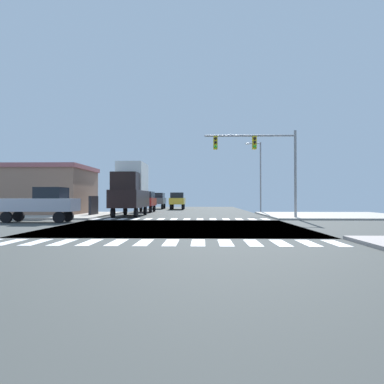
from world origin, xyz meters
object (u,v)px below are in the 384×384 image
suv_queued_3 (158,199)px  suv_farside_1 (146,200)px  traffic_signal_mast (260,153)px  bank_building (13,190)px  street_lamp (258,170)px  pickup_nearside_1 (177,200)px  pickup_trailing_2 (41,203)px  box_truck_leading_1 (131,188)px

suv_queued_3 → suv_farside_1: bearing=90.0°
traffic_signal_mast → bank_building: bearing=163.3°
street_lamp → pickup_nearside_1: 14.82m
bank_building → suv_farside_1: bearing=25.9°
pickup_nearside_1 → suv_queued_3: size_ratio=1.11×
suv_queued_3 → pickup_trailing_2: 29.18m
street_lamp → suv_farside_1: street_lamp is taller
suv_farside_1 → box_truck_leading_1: 8.71m
bank_building → suv_queued_3: 21.58m
box_truck_leading_1 → bank_building: bearing=-12.4°
suv_queued_3 → pickup_trailing_2: (-4.44, -28.84, -0.10)m
suv_queued_3 → pickup_trailing_2: size_ratio=0.90×
street_lamp → suv_farside_1: (-12.58, 1.29, -3.24)m
bank_building → suv_farside_1: (12.22, 5.94, -0.98)m
street_lamp → pickup_nearside_1: size_ratio=1.51×
suv_queued_3 → box_truck_leading_1: bearing=90.0°
pickup_nearside_1 → traffic_signal_mast: bearing=109.5°
traffic_signal_mast → box_truck_leading_1: size_ratio=0.99×
suv_farside_1 → street_lamp: bearing=174.1°
pickup_nearside_1 → suv_queued_3: bearing=-37.7°
suv_farside_1 → suv_queued_3: bearing=-90.0°
suv_farside_1 → traffic_signal_mast: bearing=130.3°
traffic_signal_mast → box_truck_leading_1: 12.02m
bank_building → pickup_nearside_1: (15.22, 15.45, -1.08)m
box_truck_leading_1 → pickup_trailing_2: (-4.44, -8.39, -1.27)m
traffic_signal_mast → street_lamp: (1.64, 11.61, -0.45)m
traffic_signal_mast → pickup_nearside_1: bearing=109.5°
traffic_signal_mast → suv_queued_3: traffic_signal_mast is taller
traffic_signal_mast → street_lamp: street_lamp is taller
street_lamp → suv_queued_3: bearing=133.8°
street_lamp → bank_building: (-24.80, -4.65, -2.26)m
suv_farside_1 → suv_queued_3: (0.00, 11.83, 0.00)m
bank_building → pickup_nearside_1: size_ratio=3.25×
suv_queued_3 → pickup_trailing_2: pickup_trailing_2 is taller
pickup_nearside_1 → suv_farside_1: (-3.00, -9.51, 0.10)m
pickup_trailing_2 → traffic_signal_mast: bearing=105.0°
bank_building → box_truck_leading_1: box_truck_leading_1 is taller
pickup_nearside_1 → box_truck_leading_1: size_ratio=0.71×
bank_building → suv_queued_3: bank_building is taller
pickup_nearside_1 → box_truck_leading_1: (-3.00, -18.14, 1.27)m
street_lamp → box_truck_leading_1: bearing=-149.8°
pickup_trailing_2 → box_truck_leading_1: bearing=152.1°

